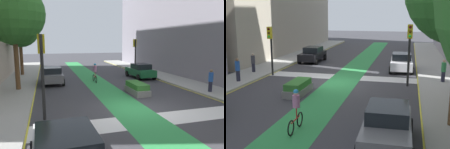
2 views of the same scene
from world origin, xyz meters
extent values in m
plane|color=#38383D|center=(0.00, 0.00, 0.00)|extent=(120.00, 120.00, 0.00)
cube|color=#2D8C47|center=(-0.45, 0.00, 0.00)|extent=(2.40, 60.00, 0.01)
cube|color=silver|center=(0.00, -2.00, 0.00)|extent=(12.00, 1.80, 0.01)
cube|color=yellow|center=(-6.00, 0.00, 0.01)|extent=(0.16, 60.00, 0.01)
cube|color=yellow|center=(6.00, 0.00, 0.01)|extent=(0.16, 60.00, 0.01)
cube|color=gray|center=(12.84, 13.88, 7.58)|extent=(7.69, 27.77, 15.15)
cylinder|color=black|center=(-5.22, -0.32, 2.16)|extent=(0.16, 0.16, 4.32)
cube|color=gold|center=(-5.22, -0.12, 3.84)|extent=(0.35, 0.28, 0.95)
sphere|color=#3F0A0A|center=(-5.22, 0.02, 4.14)|extent=(0.20, 0.20, 0.20)
sphere|color=#4C380C|center=(-5.22, 0.02, 3.84)|extent=(0.20, 0.20, 0.20)
sphere|color=#26D833|center=(-5.22, 0.02, 3.54)|extent=(0.20, 0.20, 0.20)
cylinder|color=black|center=(5.53, 13.24, 2.11)|extent=(0.16, 0.16, 4.21)
cube|color=gold|center=(5.53, 13.44, 3.74)|extent=(0.35, 0.28, 0.95)
sphere|color=#3F0A0A|center=(5.53, 13.58, 4.04)|extent=(0.20, 0.20, 0.20)
sphere|color=#4C380C|center=(5.53, 13.58, 3.74)|extent=(0.20, 0.20, 0.20)
sphere|color=#26D833|center=(5.53, 13.58, 3.44)|extent=(0.20, 0.20, 0.20)
cube|color=#196033|center=(4.73, 9.94, 0.67)|extent=(1.92, 4.25, 0.70)
cube|color=black|center=(4.73, 9.74, 1.29)|extent=(1.66, 2.05, 0.55)
cylinder|color=black|center=(3.79, 11.39, 0.32)|extent=(0.24, 0.65, 0.64)
cylinder|color=black|center=(5.58, 11.44, 0.32)|extent=(0.24, 0.65, 0.64)
cylinder|color=black|center=(3.87, 8.45, 0.32)|extent=(0.24, 0.65, 0.64)
cylinder|color=black|center=(5.67, 8.50, 0.32)|extent=(0.24, 0.65, 0.64)
cube|color=black|center=(-4.59, -5.85, 1.29)|extent=(1.67, 2.05, 0.55)
cylinder|color=black|center=(-3.75, -4.15, 0.32)|extent=(0.24, 0.65, 0.64)
cube|color=slate|center=(-4.53, 9.47, 0.67)|extent=(1.87, 4.23, 0.70)
cube|color=black|center=(-4.52, 9.27, 1.29)|extent=(1.63, 2.02, 0.55)
cylinder|color=black|center=(-5.45, 10.93, 0.32)|extent=(0.23, 0.64, 0.64)
cylinder|color=black|center=(-3.65, 10.96, 0.32)|extent=(0.23, 0.64, 0.64)
cylinder|color=black|center=(-5.40, 7.99, 0.32)|extent=(0.23, 0.64, 0.64)
cylinder|color=black|center=(-3.61, 8.02, 0.32)|extent=(0.23, 0.64, 0.64)
torus|color=black|center=(-0.53, 9.53, 0.34)|extent=(0.06, 0.68, 0.68)
torus|color=black|center=(-0.52, 8.48, 0.34)|extent=(0.06, 0.68, 0.68)
cylinder|color=red|center=(-0.52, 9.01, 0.52)|extent=(0.07, 0.95, 0.06)
cylinder|color=red|center=(-0.52, 8.86, 0.79)|extent=(0.05, 0.05, 0.50)
cylinder|color=#BF72A5|center=(-0.52, 8.86, 1.31)|extent=(0.32, 0.32, 0.55)
sphere|color=beige|center=(-0.52, 8.86, 1.70)|extent=(0.22, 0.22, 0.22)
sphere|color=#268CCC|center=(-0.52, 8.86, 1.74)|extent=(0.23, 0.23, 0.23)
cylinder|color=#262638|center=(6.90, 1.80, 0.54)|extent=(0.28, 0.28, 0.79)
cylinder|color=#2659B2|center=(6.90, 1.80, 1.29)|extent=(0.34, 0.34, 0.70)
sphere|color=#8C6647|center=(6.90, 1.80, 1.75)|extent=(0.23, 0.23, 0.23)
cylinder|color=brown|center=(-7.24, 7.00, 2.28)|extent=(0.36, 0.36, 4.27)
sphere|color=#2D6B28|center=(-7.24, 7.00, 6.08)|extent=(4.76, 4.76, 4.76)
cylinder|color=brown|center=(-7.68, 15.15, 2.03)|extent=(0.36, 0.36, 3.77)
sphere|color=#2D6B28|center=(-7.68, 15.15, 5.43)|extent=(4.32, 4.32, 4.32)
cube|color=slate|center=(1.55, 3.44, 0.23)|extent=(1.09, 2.68, 0.45)
cube|color=#33722D|center=(1.55, 3.44, 0.65)|extent=(0.98, 2.41, 0.40)
camera|label=1|loc=(-5.02, -11.56, 3.99)|focal=34.88mm
camera|label=2|loc=(-5.20, 20.17, 5.13)|focal=46.42mm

